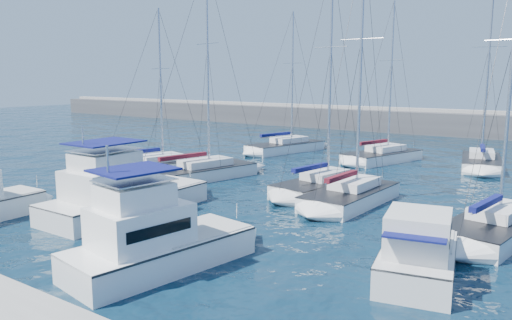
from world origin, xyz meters
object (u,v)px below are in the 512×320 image
Objects in this scene: motor_yacht_port_inner at (121,195)px; sailboat_mid_b at (200,172)px; sailboat_back_c at (481,162)px; sailboat_mid_e at (494,227)px; sailboat_back_a at (286,147)px; sailboat_back_b at (382,156)px; motor_yacht_stbd_inner at (154,243)px; sailboat_mid_c at (321,186)px; motor_yacht_stbd_outer at (418,256)px; sailboat_mid_d at (351,196)px; sailboat_mid_a at (155,167)px.

sailboat_mid_b is at bearing 105.65° from motor_yacht_port_inner.
sailboat_back_c is (14.04, 27.32, -0.58)m from motor_yacht_port_inner.
sailboat_mid_e reaches higher than motor_yacht_port_inner.
sailboat_back_a is 10.63m from sailboat_back_b.
motor_yacht_stbd_inner is at bearing -112.91° from sailboat_back_c.
motor_yacht_stbd_inner is 0.56× the size of sailboat_back_a.
sailboat_mid_c is at bearing -36.39° from sailboat_back_a.
motor_yacht_port_inner is 9.09m from motor_yacht_stbd_inner.
sailboat_back_b is at bearing 101.64° from motor_yacht_stbd_outer.
sailboat_mid_c is (9.86, 0.99, 0.01)m from sailboat_mid_b.
sailboat_mid_e is 29.61m from sailboat_back_a.
sailboat_mid_c reaches higher than sailboat_back_a.
sailboat_mid_d is at bearing -33.06° from sailboat_back_a.
sailboat_mid_e is (8.42, -2.01, -0.01)m from sailboat_mid_d.
sailboat_back_b is at bearing 13.59° from sailboat_back_a.
sailboat_mid_c reaches higher than motor_yacht_stbd_inner.
sailboat_back_a reaches higher than motor_yacht_stbd_inner.
sailboat_back_b is at bearing 103.01° from motor_yacht_stbd_inner.
sailboat_back_a is at bearing 172.05° from sailboat_back_c.
sailboat_back_c is (-4.27, 19.74, 0.02)m from sailboat_mid_e.
sailboat_mid_e is at bearing 22.80° from motor_yacht_port_inner.
sailboat_mid_b is at bearing -164.50° from sailboat_mid_c.
sailboat_mid_c is at bearing 19.84° from sailboat_mid_a.
sailboat_mid_a is 0.88× the size of sailboat_mid_e.
sailboat_mid_e is (11.21, -3.46, -0.01)m from sailboat_mid_c.
sailboat_mid_a is at bearing 146.81° from motor_yacht_stbd_outer.
sailboat_mid_e is at bearing -89.53° from sailboat_back_c.
sailboat_mid_d is 16.68m from sailboat_back_b.
sailboat_mid_b is 21.22m from sailboat_mid_e.
sailboat_mid_d reaches higher than motor_yacht_port_inner.
motor_yacht_stbd_outer is (9.11, 5.08, -0.19)m from motor_yacht_stbd_inner.
motor_yacht_port_inner is 0.60× the size of sailboat_mid_b.
sailboat_back_b is (-4.07, 16.18, -0.02)m from sailboat_mid_d.
motor_yacht_stbd_outer is 11.64m from sailboat_mid_d.
motor_yacht_stbd_inner is at bearing -78.11° from sailboat_mid_c.
motor_yacht_port_inner is at bearing -64.34° from sailboat_back_a.
sailboat_mid_a is 0.91× the size of sailboat_back_b.
sailboat_mid_a is (-7.36, 9.78, -0.62)m from motor_yacht_port_inner.
sailboat_mid_d is at bearing 44.42° from motor_yacht_port_inner.
sailboat_back_b is (5.82, 25.77, -0.61)m from motor_yacht_port_inner.
motor_yacht_stbd_inner is at bearing -69.14° from sailboat_back_b.
motor_yacht_port_inner and motor_yacht_stbd_inner have the same top height.
sailboat_back_c is (8.22, 1.55, 0.03)m from sailboat_back_b.
sailboat_mid_c is at bearing 19.41° from sailboat_mid_b.
sailboat_mid_e is 1.03× the size of sailboat_back_b.
sailboat_back_c reaches higher than motor_yacht_stbd_inner.
sailboat_mid_e is at bearing 9.93° from sailboat_mid_a.
sailboat_mid_c is at bearing 171.82° from sailboat_mid_e.
motor_yacht_stbd_outer is 7.51m from sailboat_mid_e.
sailboat_mid_b reaches higher than sailboat_mid_e.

